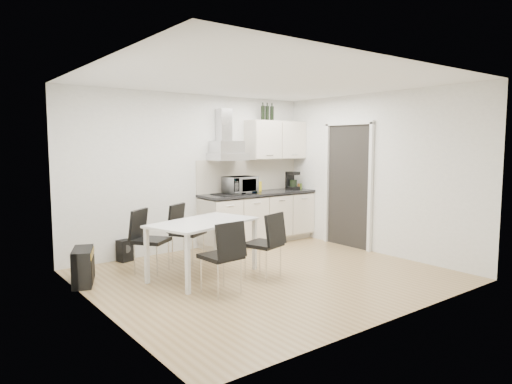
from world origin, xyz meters
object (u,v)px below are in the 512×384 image
Objects in this scene: chair_near_right at (263,245)px; chair_near_left at (221,257)px; kitchenette at (259,197)px; dining_table at (203,227)px; chair_far_right at (188,234)px; chair_far_left at (152,241)px; guitar_amp at (83,267)px; floor_speaker at (125,251)px.

chair_near_left is at bearing 177.07° from chair_near_right.
dining_table is at bearing -146.99° from kitchenette.
chair_far_right is at bearing 59.64° from dining_table.
chair_far_right is (-1.71, -0.47, -0.39)m from kitchenette.
chair_far_left and chair_near_right have the same top height.
chair_near_left is (-2.10, -1.97, -0.39)m from kitchenette.
dining_table is at bearing 93.01° from chair_far_left.
chair_far_left is 1.00× the size of chair_near_left.
dining_table is 0.79m from chair_far_left.
chair_far_right is at bearing -164.55° from kitchenette.
chair_near_left is at bearing -26.44° from guitar_amp.
guitar_amp is (-1.41, 0.61, -0.44)m from dining_table.
kitchenette reaches higher than chair_near_left.
guitar_amp is 1.82× the size of floor_speaker.
floor_speaker is at bearing -72.12° from chair_far_right.
kitchenette is at bearing 164.09° from chair_far_right.
chair_near_left reaches higher than guitar_amp.
chair_far_right is 1.47× the size of guitar_amp.
floor_speaker is (-0.74, 0.64, -0.28)m from chair_far_right.
guitar_amp is 1.16m from floor_speaker.
chair_far_right reaches higher than guitar_amp.
chair_far_right is at bearing 71.40° from chair_near_left.
guitar_amp is at bearing -38.29° from chair_far_left.
kitchenette reaches higher than guitar_amp.
kitchenette is 2.55m from floor_speaker.
floor_speaker is at bearing 176.15° from kitchenette.
chair_near_right is 2.32m from guitar_amp.
chair_far_right is at bearing -55.06° from floor_speaker.
chair_near_left is at bearing -94.86° from floor_speaker.
kitchenette is 2.27m from dining_table.
dining_table is 1.60m from guitar_amp.
chair_far_left is 2.67× the size of floor_speaker.
guitar_amp is at bearing 127.71° from chair_near_left.
guitar_amp is (-1.21, 1.35, -0.21)m from chair_near_left.
chair_far_right is 1.55m from chair_near_left.
kitchenette reaches higher than floor_speaker.
chair_near_right reaches higher than guitar_amp.
chair_near_left and chair_near_right have the same top height.
chair_near_right is (0.80, 0.21, 0.00)m from chair_near_left.
kitchenette is 2.23m from chair_near_right.
chair_far_right is 1.02m from floor_speaker.
dining_table is (-1.90, -1.23, -0.16)m from kitchenette.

